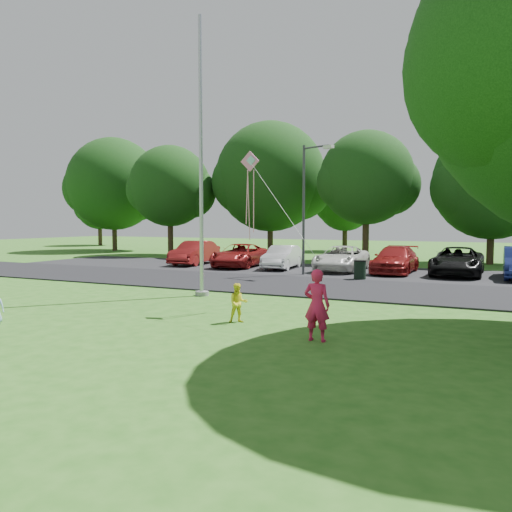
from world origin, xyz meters
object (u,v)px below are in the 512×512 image
at_px(woman, 317,305).
at_px(child_yellow, 238,303).
at_px(trash_can, 360,270).
at_px(street_lamp, 308,198).
at_px(flagpole, 201,181).
at_px(kite, 251,177).

bearing_deg(woman, child_yellow, -23.17).
bearing_deg(trash_can, child_yellow, -93.61).
xyz_separation_m(street_lamp, trash_can, (2.80, -0.70, -3.42)).
bearing_deg(flagpole, kite, -34.97).
bearing_deg(street_lamp, woman, -49.43).
height_order(flagpole, street_lamp, flagpole).
bearing_deg(kite, child_yellow, -73.92).
relative_size(flagpole, woman, 6.05).
relative_size(flagpole, trash_can, 10.77).
distance_m(flagpole, trash_can, 9.05).
height_order(child_yellow, kite, kite).
distance_m(flagpole, kite, 3.68).
bearing_deg(kite, trash_can, 85.11).
bearing_deg(street_lamp, kite, -59.99).
bearing_deg(child_yellow, kite, 68.00).
relative_size(woman, kite, 0.49).
bearing_deg(kite, flagpole, 146.94).
bearing_deg(street_lamp, flagpole, -79.15).
distance_m(street_lamp, trash_can, 4.47).
bearing_deg(woman, trash_can, -81.26).
xyz_separation_m(woman, kite, (-2.98, 2.74, 3.21)).
xyz_separation_m(flagpole, kite, (3.01, -2.11, -0.13)).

